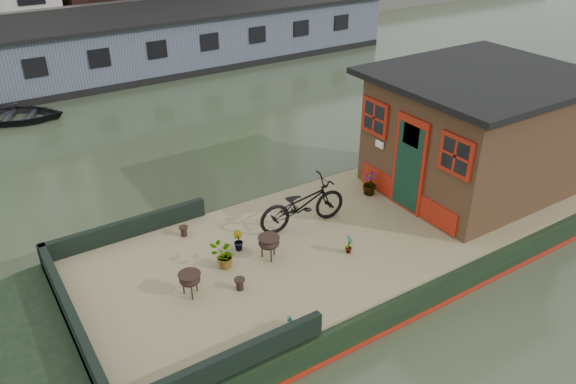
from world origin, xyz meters
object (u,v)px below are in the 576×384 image
cabin (476,131)px  bicycle (302,204)px  dinghy (13,111)px  brazier_front (269,247)px  brazier_rear (190,284)px  potted_plant_a (349,244)px

cabin → bicycle: (-3.81, 0.56, -0.77)m
bicycle → dinghy: bicycle is taller
bicycle → brazier_front: (-1.06, -0.56, -0.24)m
brazier_front → brazier_rear: 1.53m
cabin → brazier_rear: cabin is taller
potted_plant_a → brazier_rear: brazier_rear is taller
brazier_rear → cabin: bearing=1.7°
cabin → potted_plant_a: size_ratio=10.94×
cabin → bicycle: size_ratio=2.31×
cabin → brazier_front: size_ratio=9.50×
potted_plant_a → cabin: bearing=9.6°
dinghy → brazier_front: bearing=-141.0°
brazier_rear → bicycle: bearing=16.2°
brazier_front → dinghy: 11.19m
bicycle → potted_plant_a: (0.17, -1.18, -0.27)m
potted_plant_a → brazier_rear: (-2.75, 0.43, 0.02)m
bicycle → brazier_front: bicycle is taller
brazier_front → dinghy: (-2.35, 10.93, -0.56)m
potted_plant_a → brazier_front: bearing=153.4°
potted_plant_a → brazier_front: 1.37m
brazier_front → brazier_rear: bearing=-173.0°
bicycle → dinghy: 10.94m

